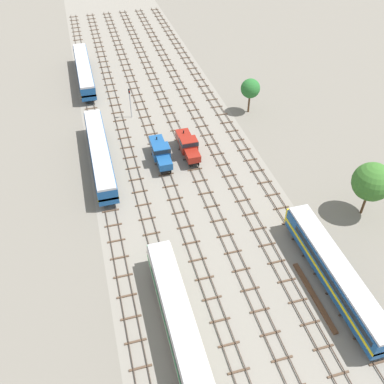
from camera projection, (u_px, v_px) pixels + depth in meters
The scene contains 18 objects.
ground_plane at pixel (160, 122), 78.23m from camera, with size 480.00×480.00×0.00m, color slate.
ballast_bed at pixel (160, 122), 78.23m from camera, with size 27.77×176.00×0.01m, color gray.
track_far_left at pixel (95, 128), 76.47m from camera, with size 2.40×126.00×0.29m.
track_left at pixel (121, 124), 77.43m from camera, with size 2.40×126.00×0.29m.
track_centre_left at pixel (146, 121), 78.39m from camera, with size 2.40×126.00×0.29m.
track_centre at pixel (171, 117), 79.35m from camera, with size 2.40×126.00×0.29m.
track_centre_right at pixel (195, 114), 80.31m from camera, with size 2.40×126.00×0.29m.
track_right at pixel (219, 110), 81.27m from camera, with size 2.40×126.00×0.29m.
diesel_railcar_left_nearest at pixel (179, 321), 43.96m from camera, with size 2.96×20.50×3.80m.
diesel_railcar_right_near at pixel (335, 272), 48.76m from camera, with size 2.96×20.50×3.80m.
shunter_loco_centre_left_mid at pixel (161, 152), 67.75m from camera, with size 2.74×8.46×3.10m.
shunter_loco_centre_midfar at pixel (188, 145), 69.19m from camera, with size 2.74×8.46×3.10m.
passenger_coach_far_left_far at pixel (100, 153), 66.54m from camera, with size 2.96×22.00×3.80m.
passenger_coach_far_left_farther at pixel (84, 70), 89.00m from camera, with size 2.96×22.00×3.80m.
signal_post_nearest at pixel (130, 99), 77.16m from camera, with size 0.28×0.47×5.94m.
lineside_tree_0 at pixel (372, 182), 56.22m from camera, with size 5.33×5.33×8.40m.
lineside_tree_1 at pixel (250, 89), 77.95m from camera, with size 3.60×3.60×6.71m.
spare_rail_bundle at pixel (314, 296), 49.17m from camera, with size 0.60×10.00×0.24m, color brown.
Camera 1 is at (-12.32, -10.61, 41.66)m, focal length 39.39 mm.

